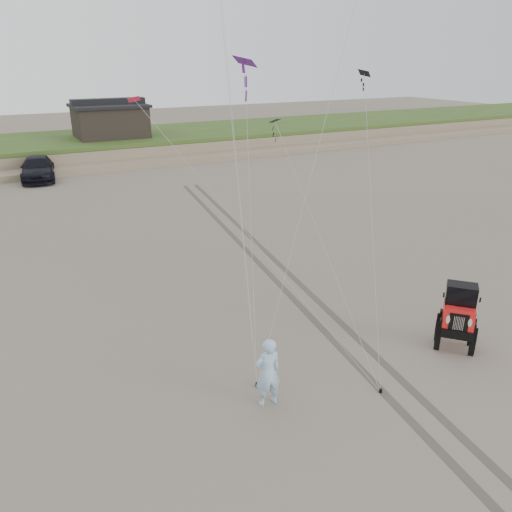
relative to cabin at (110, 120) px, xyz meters
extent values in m
plane|color=#6B6054|center=(-2.00, -37.00, -3.24)|extent=(160.00, 160.00, 0.00)
cube|color=#7A6B54|center=(-2.00, 1.00, -2.54)|extent=(160.00, 12.00, 1.40)
cube|color=#2D4719|center=(-2.00, 1.00, -1.69)|extent=(160.00, 12.00, 0.35)
cube|color=#7A6B54|center=(-2.00, -5.50, -2.99)|extent=(160.00, 3.50, 0.50)
cube|color=black|center=(0.00, 0.00, -0.21)|extent=(6.00, 5.00, 2.60)
cube|color=black|center=(0.00, 0.00, 1.21)|extent=(6.40, 5.40, 0.25)
cube|color=black|center=(0.00, 0.00, 1.59)|extent=(6.40, 1.20, 0.50)
imported|color=black|center=(-7.13, -7.06, -2.42)|extent=(2.94, 5.85, 1.63)
imported|color=#8BB9D7|center=(-4.76, -37.62, -2.27)|extent=(0.74, 0.51, 1.94)
cube|color=#5E198E|center=(0.58, -25.87, 5.04)|extent=(1.01, 1.26, 0.53)
cube|color=red|center=(-4.93, -27.50, 3.75)|extent=(0.53, 0.36, 0.27)
cube|color=black|center=(-1.37, -31.94, 3.22)|extent=(0.55, 0.51, 0.18)
cube|color=black|center=(3.16, -30.93, 4.65)|extent=(0.36, 0.56, 0.30)
cylinder|color=black|center=(-4.67, -36.85, -3.18)|extent=(0.08, 0.08, 0.12)
cylinder|color=black|center=(-1.84, -38.67, -3.18)|extent=(0.08, 0.08, 0.12)
cube|color=#4C443D|center=(-0.40, -29.00, -3.23)|extent=(4.42, 29.74, 0.01)
cube|color=#4C443D|center=(0.40, -29.00, -3.23)|extent=(4.42, 29.74, 0.01)
camera|label=1|loc=(-10.07, -46.95, 5.22)|focal=35.00mm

